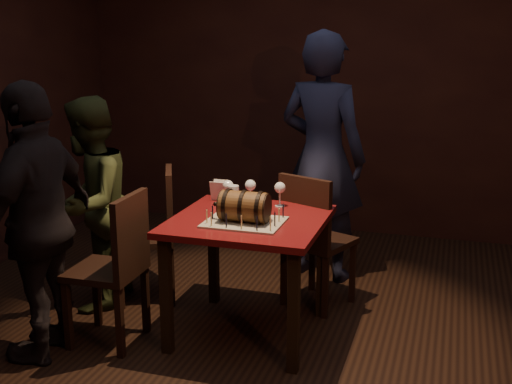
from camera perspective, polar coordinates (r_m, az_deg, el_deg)
room_shell at (r=3.50m, az=1.00°, el=6.88°), size 5.04×5.04×2.80m
pub_table at (r=3.89m, az=-0.64°, el=-3.88°), size 0.90×0.90×0.75m
cake_board at (r=3.75m, az=-1.04°, el=-2.70°), size 0.45×0.35×0.01m
barrel_cake at (r=3.72m, az=-1.06°, el=-1.30°), size 0.34×0.20×0.20m
birthday_candles at (r=3.74m, az=-1.03°, el=-2.02°), size 0.40×0.30×0.09m
wine_glass_left at (r=4.13m, az=-2.50°, el=0.46°), size 0.07×0.07×0.16m
wine_glass_mid at (r=4.14m, az=-0.50°, el=0.51°), size 0.07×0.07×0.16m
wine_glass_right at (r=4.08m, az=2.14°, el=0.29°), size 0.07×0.07×0.16m
pint_of_ale at (r=4.04m, az=-2.04°, el=-0.51°), size 0.07×0.07×0.15m
menu_card at (r=4.25m, az=-3.33°, el=0.11°), size 0.10×0.05×0.13m
chair_back at (r=4.31m, az=5.05°, el=-3.75°), size 0.52×0.52×0.93m
chair_left_rear at (r=4.49m, az=-8.88°, el=-3.13°), size 0.53×0.53×0.93m
chair_left_front at (r=3.89m, az=-12.26°, el=-6.02°), size 0.41×0.41×0.93m
person_back at (r=4.80m, az=5.91°, el=3.08°), size 0.77×0.60×1.86m
person_left_rear at (r=4.43m, az=-14.52°, el=-1.05°), size 0.63×0.76×1.43m
person_left_front at (r=3.80m, az=-18.69°, el=-2.61°), size 0.40×0.94×1.59m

